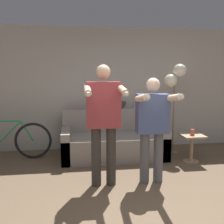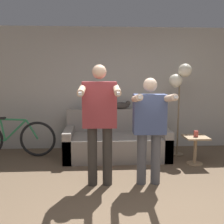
# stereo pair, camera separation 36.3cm
# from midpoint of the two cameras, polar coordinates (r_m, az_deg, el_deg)

# --- Properties ---
(ground_plane) EXTENTS (16.00, 16.00, 0.00)m
(ground_plane) POSITION_cam_midpoint_polar(r_m,az_deg,el_deg) (3.24, 5.57, -21.61)
(ground_plane) COLOR brown
(wall_back) EXTENTS (10.00, 0.05, 2.60)m
(wall_back) POSITION_cam_midpoint_polar(r_m,az_deg,el_deg) (5.71, -1.26, 5.08)
(wall_back) COLOR #B7B2A8
(wall_back) RESTS_ON ground_plane
(couch) EXTENTS (1.99, 0.94, 0.90)m
(couch) POSITION_cam_midpoint_polar(r_m,az_deg,el_deg) (5.18, -1.71, -6.67)
(couch) COLOR gray
(couch) RESTS_ON ground_plane
(person_left) EXTENTS (0.56, 0.68, 1.74)m
(person_left) POSITION_cam_midpoint_polar(r_m,az_deg,el_deg) (3.70, -4.67, -1.06)
(person_left) COLOR #38332D
(person_left) RESTS_ON ground_plane
(person_right) EXTENTS (0.54, 0.67, 1.56)m
(person_right) POSITION_cam_midpoint_polar(r_m,az_deg,el_deg) (3.82, 6.16, -2.44)
(person_right) COLOR #56565B
(person_right) RESTS_ON ground_plane
(cat) EXTENTS (0.50, 0.14, 0.17)m
(cat) POSITION_cam_midpoint_polar(r_m,az_deg,el_deg) (5.41, -0.84, 1.47)
(cat) COLOR #3D3833
(cat) RESTS_ON couch
(floor_lamp) EXTENTS (0.44, 0.26, 1.82)m
(floor_lamp) POSITION_cam_midpoint_polar(r_m,az_deg,el_deg) (5.33, 11.67, 6.89)
(floor_lamp) COLOR #756047
(floor_lamp) RESTS_ON ground_plane
(side_table) EXTENTS (0.41, 0.41, 0.51)m
(side_table) POSITION_cam_midpoint_polar(r_m,az_deg,el_deg) (5.02, 15.01, -6.49)
(side_table) COLOR #A38460
(side_table) RESTS_ON ground_plane
(cup) EXTENTS (0.08, 0.08, 0.11)m
(cup) POSITION_cam_midpoint_polar(r_m,az_deg,el_deg) (4.94, 15.12, -4.30)
(cup) COLOR #B7473D
(cup) RESTS_ON side_table
(bicycle) EXTENTS (1.71, 0.07, 0.79)m
(bicycle) POSITION_cam_midpoint_polar(r_m,az_deg,el_deg) (5.44, -23.98, -5.76)
(bicycle) COLOR black
(bicycle) RESTS_ON ground_plane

